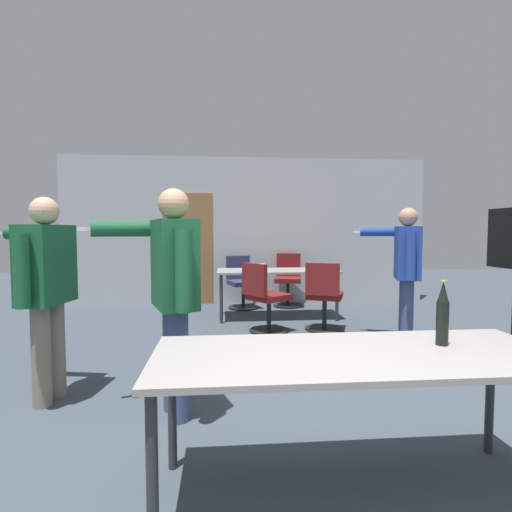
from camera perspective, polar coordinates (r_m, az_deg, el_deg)
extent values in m
cube|color=#B2B5B7|center=(7.49, -1.24, 3.61)|extent=(6.76, 0.10, 2.72)
cube|color=olive|center=(7.45, -9.69, 1.00)|extent=(0.90, 0.02, 2.05)
cube|color=gray|center=(2.11, 14.16, -13.56)|extent=(2.03, 0.78, 0.03)
cylinder|color=#2D2D33|center=(1.88, -14.61, -28.32)|extent=(0.05, 0.05, 0.72)
cylinder|color=#2D2D33|center=(2.46, -11.89, -20.31)|extent=(0.05, 0.05, 0.72)
cylinder|color=#2D2D33|center=(2.93, 30.43, -16.71)|extent=(0.05, 0.05, 0.72)
cube|color=gray|center=(6.23, 2.99, -2.13)|extent=(1.85, 0.78, 0.03)
cylinder|color=#2D2D33|center=(5.89, -4.99, -6.14)|extent=(0.05, 0.05, 0.72)
cylinder|color=#2D2D33|center=(6.14, 11.50, -5.80)|extent=(0.05, 0.05, 0.72)
cylinder|color=#2D2D33|center=(6.55, -4.99, -5.16)|extent=(0.05, 0.05, 0.72)
cylinder|color=#2D2D33|center=(6.77, 9.90, -4.91)|extent=(0.05, 0.05, 0.72)
cylinder|color=slate|center=(3.56, -28.32, -12.49)|extent=(0.14, 0.14, 0.78)
cylinder|color=slate|center=(3.72, -26.65, -11.78)|extent=(0.14, 0.14, 0.78)
cube|color=#195633|center=(3.52, -27.80, -1.07)|extent=(0.33, 0.49, 0.62)
sphere|color=#DBAD89|center=(3.51, -27.99, 5.72)|extent=(0.22, 0.22, 0.22)
cylinder|color=#195633|center=(3.29, -30.48, -1.87)|extent=(0.11, 0.11, 0.53)
cylinder|color=#195633|center=(3.89, -28.91, 2.88)|extent=(0.54, 0.20, 0.11)
cube|color=white|center=(4.07, -32.37, 2.78)|extent=(0.12, 0.06, 0.03)
cylinder|color=#3D4C75|center=(5.02, 20.78, -7.67)|extent=(0.14, 0.14, 0.79)
cylinder|color=#3D4C75|center=(5.21, 20.50, -7.26)|extent=(0.14, 0.14, 0.79)
cube|color=#23429E|center=(5.03, 20.81, 0.44)|extent=(0.39, 0.51, 0.62)
sphere|color=tan|center=(5.02, 20.92, 5.22)|extent=(0.22, 0.22, 0.22)
cylinder|color=#23429E|center=(4.75, 21.25, -0.03)|extent=(0.11, 0.11, 0.54)
cylinder|color=#23429E|center=(5.28, 17.58, 3.30)|extent=(0.54, 0.27, 0.11)
cube|color=white|center=(5.26, 14.33, 3.36)|extent=(0.13, 0.07, 0.03)
cylinder|color=#3D4C75|center=(2.98, -11.01, -15.09)|extent=(0.14, 0.14, 0.80)
cylinder|color=#3D4C75|center=(3.16, -11.81, -13.99)|extent=(0.14, 0.14, 0.80)
cube|color=#195633|center=(2.93, -11.60, -1.07)|extent=(0.40, 0.53, 0.63)
sphere|color=tan|center=(2.93, -11.70, 7.29)|extent=(0.22, 0.22, 0.22)
cylinder|color=#195633|center=(2.65, -10.29, -2.07)|extent=(0.11, 0.11, 0.55)
cylinder|color=#195633|center=(3.17, -17.60, 3.68)|extent=(0.55, 0.28, 0.11)
cube|color=white|center=(3.15, -23.11, 3.56)|extent=(0.13, 0.07, 0.03)
cylinder|color=black|center=(5.47, 1.85, -10.59)|extent=(0.52, 0.52, 0.03)
cylinder|color=black|center=(5.42, 1.86, -8.36)|extent=(0.06, 0.06, 0.40)
cube|color=maroon|center=(5.37, 1.86, -5.83)|extent=(0.64, 0.64, 0.08)
cube|color=maroon|center=(5.17, -0.25, -3.41)|extent=(0.31, 0.39, 0.42)
cylinder|color=black|center=(7.25, 4.57, -7.07)|extent=(0.52, 0.52, 0.03)
cylinder|color=black|center=(7.21, 4.58, -5.34)|extent=(0.06, 0.06, 0.41)
cube|color=maroon|center=(7.18, 4.59, -3.41)|extent=(0.54, 0.54, 0.08)
cube|color=maroon|center=(7.41, 4.68, -1.25)|extent=(0.44, 0.15, 0.42)
cylinder|color=black|center=(5.63, 9.73, -10.22)|extent=(0.52, 0.52, 0.03)
cylinder|color=black|center=(5.58, 9.75, -8.03)|extent=(0.06, 0.06, 0.41)
cube|color=maroon|center=(5.54, 9.78, -5.56)|extent=(0.60, 0.60, 0.08)
cube|color=maroon|center=(5.25, 9.46, -3.30)|extent=(0.43, 0.22, 0.42)
cylinder|color=black|center=(7.05, -1.84, -7.36)|extent=(0.52, 0.52, 0.03)
cylinder|color=black|center=(7.02, -1.85, -5.72)|extent=(0.06, 0.06, 0.38)
cube|color=navy|center=(6.98, -1.85, -3.86)|extent=(0.58, 0.58, 0.08)
cube|color=navy|center=(7.20, -2.59, -1.64)|extent=(0.43, 0.19, 0.42)
cylinder|color=black|center=(2.35, 25.08, -8.70)|extent=(0.06, 0.06, 0.23)
cone|color=black|center=(2.32, 25.19, -4.64)|extent=(0.06, 0.06, 0.10)
cylinder|color=gold|center=(2.32, 25.23, -3.26)|extent=(0.03, 0.03, 0.01)
cylinder|color=silver|center=(6.28, 0.94, -1.52)|extent=(0.08, 0.08, 0.09)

